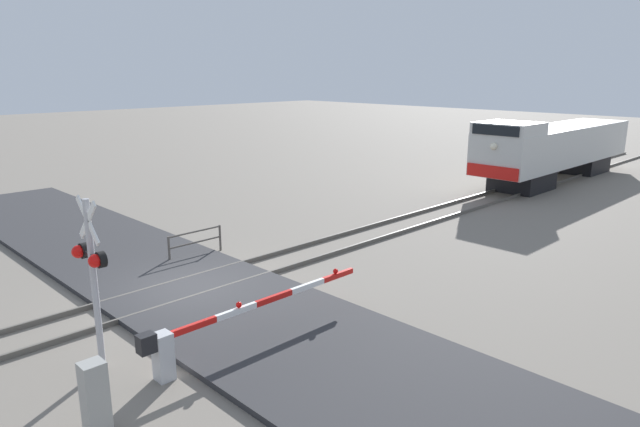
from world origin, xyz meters
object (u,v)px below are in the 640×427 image
(locomotive, at_px, (554,148))
(crossing_gate, at_px, (201,333))
(crossing_signal, at_px, (91,267))
(guard_railing, at_px, (195,240))
(utility_cabinet, at_px, (95,399))

(locomotive, bearing_deg, crossing_gate, -81.60)
(locomotive, relative_size, crossing_signal, 3.92)
(crossing_signal, relative_size, guard_railing, 1.79)
(locomotive, height_order, crossing_gate, locomotive)
(locomotive, bearing_deg, guard_railing, -96.42)
(guard_railing, bearing_deg, crossing_gate, -31.40)
(crossing_gate, bearing_deg, guard_railing, 148.60)
(crossing_signal, relative_size, crossing_gate, 0.60)
(crossing_gate, distance_m, utility_cabinet, 2.85)
(guard_railing, bearing_deg, locomotive, 83.58)
(crossing_gate, relative_size, guard_railing, 2.97)
(crossing_gate, distance_m, guard_railing, 7.68)
(crossing_gate, bearing_deg, utility_cabinet, -73.14)
(crossing_gate, xyz_separation_m, utility_cabinet, (0.83, -2.73, -0.03))
(crossing_gate, height_order, utility_cabinet, utility_cabinet)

